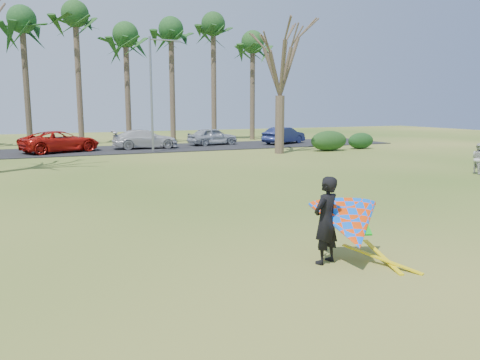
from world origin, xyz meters
name	(u,v)px	position (x,y,z in m)	size (l,w,h in m)	color
ground	(270,231)	(0.00, 0.00, 0.00)	(100.00, 100.00, 0.00)	#265A13
parking_strip	(117,150)	(0.00, 25.00, 0.03)	(46.00, 7.00, 0.06)	black
palm_4	(22,21)	(-6.00, 31.00, 9.85)	(4.84, 4.84, 11.54)	#46392A
palm_5	(75,16)	(-2.00, 31.00, 10.52)	(4.84, 4.84, 12.24)	brown
palm_6	(125,36)	(2.00, 31.00, 9.17)	(4.84, 4.84, 10.84)	#453629
palm_7	(171,31)	(6.00, 31.00, 9.85)	(4.84, 4.84, 11.54)	#4F3C2F
palm_8	(213,26)	(10.00, 31.00, 10.52)	(4.84, 4.84, 12.24)	brown
palm_9	(253,43)	(14.00, 31.00, 9.17)	(4.84, 4.84, 10.84)	brown
bare_tree_right	(281,57)	(10.00, 18.00, 6.57)	(6.27, 6.27, 9.21)	#46382A
streetlight	(153,89)	(2.16, 22.00, 4.46)	(2.28, 0.18, 8.00)	gray
hedge_near	(329,141)	(14.22, 18.16, 0.74)	(2.97, 1.35, 1.48)	#193C15
hedge_far	(361,141)	(17.45, 18.59, 0.62)	(2.23, 1.05, 1.24)	#153A16
car_2	(60,141)	(-4.00, 24.49, 0.81)	(2.48, 5.38, 1.50)	red
car_3	(145,139)	(2.10, 24.96, 0.78)	(2.01, 4.95, 1.44)	silver
car_4	(212,136)	(7.96, 25.94, 0.77)	(1.69, 4.19, 1.43)	#ABB0B9
car_5	(284,135)	(14.01, 24.60, 0.77)	(1.50, 4.30, 1.42)	navy
pedestrian_a	(479,159)	(14.17, 5.32, 0.76)	(0.73, 0.57, 1.51)	#B3B3AE
kite_flyer	(347,224)	(0.31, -2.93, 0.86)	(2.13, 2.39, 2.03)	black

